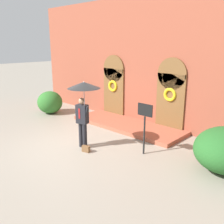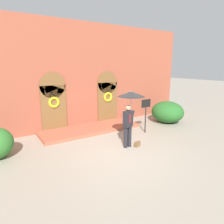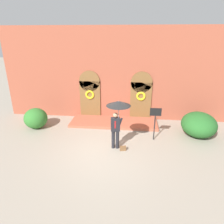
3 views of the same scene
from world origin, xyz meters
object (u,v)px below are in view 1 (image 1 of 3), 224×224
at_px(sign_post, 145,121).
at_px(shrub_left, 50,102).
at_px(person_with_umbrella, 83,95).
at_px(handbag, 86,149).

distance_m(sign_post, shrub_left, 6.72).
bearing_deg(sign_post, shrub_left, 173.55).
height_order(person_with_umbrella, handbag, person_with_umbrella).
bearing_deg(handbag, shrub_left, 145.53).
xyz_separation_m(person_with_umbrella, sign_post, (1.80, 1.03, -0.75)).
bearing_deg(person_with_umbrella, sign_post, 29.68).
relative_size(handbag, sign_post, 0.16).
distance_m(person_with_umbrella, handbag, 1.84).
distance_m(person_with_umbrella, sign_post, 2.20).
height_order(sign_post, shrub_left, sign_post).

